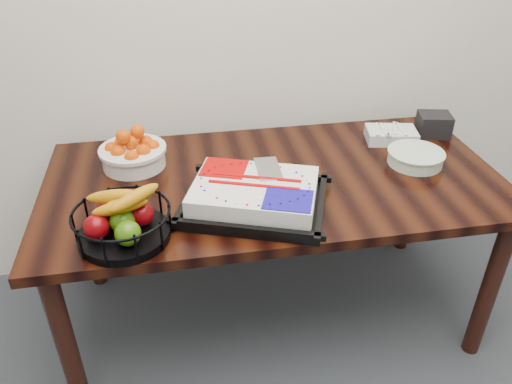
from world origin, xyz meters
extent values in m
cube|color=black|center=(0.00, 2.00, 0.73)|extent=(1.80, 0.90, 0.04)
cylinder|color=black|center=(-0.82, 1.63, 0.35)|extent=(0.07, 0.07, 0.71)
cylinder|color=black|center=(-0.82, 2.37, 0.35)|extent=(0.07, 0.07, 0.71)
cylinder|color=black|center=(0.82, 1.63, 0.35)|extent=(0.07, 0.07, 0.71)
cylinder|color=black|center=(0.82, 2.37, 0.35)|extent=(0.07, 0.07, 0.71)
cube|color=black|center=(-0.11, 1.80, 0.76)|extent=(0.60, 0.53, 0.02)
cube|color=white|center=(-0.11, 1.80, 0.81)|extent=(0.52, 0.45, 0.08)
cube|color=#B10304|center=(-0.24, 1.89, 0.85)|extent=(0.20, 0.19, 0.00)
cube|color=#140D94|center=(0.02, 1.72, 0.85)|extent=(0.20, 0.19, 0.00)
cube|color=silver|center=(-0.08, 1.91, 0.85)|extent=(0.09, 0.18, 0.00)
cylinder|color=white|center=(-0.55, 2.19, 0.79)|extent=(0.25, 0.25, 0.08)
cylinder|color=white|center=(-0.55, 2.19, 0.83)|extent=(0.27, 0.27, 0.01)
cylinder|color=black|center=(-0.56, 1.69, 0.76)|extent=(0.30, 0.30, 0.03)
torus|color=black|center=(-0.56, 1.69, 0.85)|extent=(0.32, 0.32, 0.01)
cylinder|color=white|center=(0.60, 2.00, 0.78)|extent=(0.22, 0.22, 0.05)
cylinder|color=white|center=(0.60, 2.00, 0.80)|extent=(0.23, 0.23, 0.01)
cube|color=silver|center=(0.59, 2.22, 0.78)|extent=(0.24, 0.18, 0.05)
cube|color=black|center=(0.80, 2.25, 0.80)|extent=(0.16, 0.15, 0.10)
camera|label=1|loc=(-0.37, 0.33, 1.76)|focal=35.00mm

